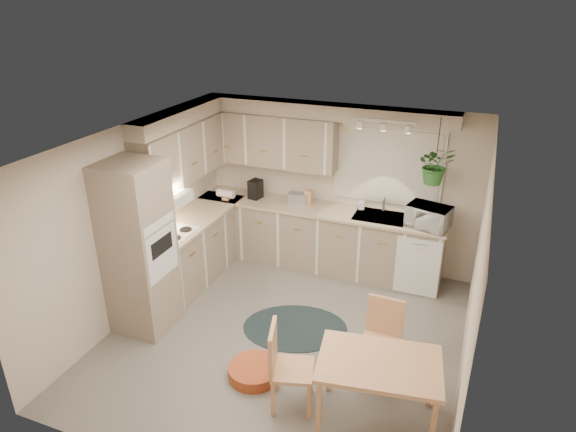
# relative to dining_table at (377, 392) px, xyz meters

# --- Properties ---
(floor) EXTENTS (4.20, 4.20, 0.00)m
(floor) POSITION_rel_dining_table_xyz_m (-1.29, 0.89, -0.35)
(floor) COLOR slate
(floor) RESTS_ON ground
(ceiling) EXTENTS (4.20, 4.20, 0.00)m
(ceiling) POSITION_rel_dining_table_xyz_m (-1.29, 0.89, 2.05)
(ceiling) COLOR white
(ceiling) RESTS_ON wall_back
(wall_back) EXTENTS (4.00, 0.04, 2.40)m
(wall_back) POSITION_rel_dining_table_xyz_m (-1.29, 2.99, 0.85)
(wall_back) COLOR #C2B3A0
(wall_back) RESTS_ON floor
(wall_front) EXTENTS (4.00, 0.04, 2.40)m
(wall_front) POSITION_rel_dining_table_xyz_m (-1.29, -1.21, 0.85)
(wall_front) COLOR #C2B3A0
(wall_front) RESTS_ON floor
(wall_left) EXTENTS (0.04, 4.20, 2.40)m
(wall_left) POSITION_rel_dining_table_xyz_m (-3.29, 0.89, 0.85)
(wall_left) COLOR #C2B3A0
(wall_left) RESTS_ON floor
(wall_right) EXTENTS (0.04, 4.20, 2.40)m
(wall_right) POSITION_rel_dining_table_xyz_m (0.71, 0.89, 0.85)
(wall_right) COLOR #C2B3A0
(wall_right) RESTS_ON floor
(base_cab_left) EXTENTS (0.60, 1.85, 0.90)m
(base_cab_left) POSITION_rel_dining_table_xyz_m (-2.99, 1.77, 0.10)
(base_cab_left) COLOR gray
(base_cab_left) RESTS_ON floor
(base_cab_back) EXTENTS (3.60, 0.60, 0.90)m
(base_cab_back) POSITION_rel_dining_table_xyz_m (-1.49, 2.69, 0.10)
(base_cab_back) COLOR gray
(base_cab_back) RESTS_ON floor
(counter_left) EXTENTS (0.64, 1.89, 0.04)m
(counter_left) POSITION_rel_dining_table_xyz_m (-2.98, 1.77, 0.57)
(counter_left) COLOR tan
(counter_left) RESTS_ON base_cab_left
(counter_back) EXTENTS (3.64, 0.64, 0.04)m
(counter_back) POSITION_rel_dining_table_xyz_m (-1.49, 2.68, 0.57)
(counter_back) COLOR tan
(counter_back) RESTS_ON base_cab_back
(oven_stack) EXTENTS (0.65, 0.65, 2.10)m
(oven_stack) POSITION_rel_dining_table_xyz_m (-2.97, 0.52, 0.70)
(oven_stack) COLOR gray
(oven_stack) RESTS_ON floor
(wall_oven_face) EXTENTS (0.02, 0.56, 0.58)m
(wall_oven_face) POSITION_rel_dining_table_xyz_m (-2.65, 0.52, 0.70)
(wall_oven_face) COLOR silver
(wall_oven_face) RESTS_ON oven_stack
(upper_cab_left) EXTENTS (0.35, 2.00, 0.75)m
(upper_cab_left) POSITION_rel_dining_table_xyz_m (-3.12, 1.89, 1.47)
(upper_cab_left) COLOR gray
(upper_cab_left) RESTS_ON wall_left
(upper_cab_back) EXTENTS (2.00, 0.35, 0.75)m
(upper_cab_back) POSITION_rel_dining_table_xyz_m (-2.29, 2.82, 1.47)
(upper_cab_back) COLOR gray
(upper_cab_back) RESTS_ON wall_back
(soffit_left) EXTENTS (0.30, 2.00, 0.20)m
(soffit_left) POSITION_rel_dining_table_xyz_m (-3.14, 1.89, 1.95)
(soffit_left) COLOR #C2B3A0
(soffit_left) RESTS_ON wall_left
(soffit_back) EXTENTS (3.60, 0.30, 0.20)m
(soffit_back) POSITION_rel_dining_table_xyz_m (-1.49, 2.84, 1.95)
(soffit_back) COLOR #C2B3A0
(soffit_back) RESTS_ON wall_back
(cooktop) EXTENTS (0.52, 0.58, 0.02)m
(cooktop) POSITION_rel_dining_table_xyz_m (-2.97, 1.19, 0.59)
(cooktop) COLOR silver
(cooktop) RESTS_ON counter_left
(range_hood) EXTENTS (0.40, 0.60, 0.14)m
(range_hood) POSITION_rel_dining_table_xyz_m (-2.99, 1.19, 1.05)
(range_hood) COLOR silver
(range_hood) RESTS_ON upper_cab_left
(window_blinds) EXTENTS (1.40, 0.02, 1.00)m
(window_blinds) POSITION_rel_dining_table_xyz_m (-0.59, 2.96, 1.25)
(window_blinds) COLOR beige
(window_blinds) RESTS_ON wall_back
(window_frame) EXTENTS (1.50, 0.02, 1.10)m
(window_frame) POSITION_rel_dining_table_xyz_m (-0.59, 2.97, 1.25)
(window_frame) COLOR beige
(window_frame) RESTS_ON wall_back
(sink) EXTENTS (0.70, 0.48, 0.10)m
(sink) POSITION_rel_dining_table_xyz_m (-0.59, 2.69, 0.55)
(sink) COLOR #999BA0
(sink) RESTS_ON counter_back
(dishwasher_front) EXTENTS (0.58, 0.02, 0.83)m
(dishwasher_front) POSITION_rel_dining_table_xyz_m (0.01, 2.38, 0.07)
(dishwasher_front) COLOR silver
(dishwasher_front) RESTS_ON base_cab_back
(track_light_bar) EXTENTS (0.80, 0.04, 0.04)m
(track_light_bar) POSITION_rel_dining_table_xyz_m (-0.59, 2.44, 1.98)
(track_light_bar) COLOR silver
(track_light_bar) RESTS_ON ceiling
(wall_clock) EXTENTS (0.30, 0.03, 0.30)m
(wall_clock) POSITION_rel_dining_table_xyz_m (-1.14, 2.96, 1.83)
(wall_clock) COLOR #E9CB52
(wall_clock) RESTS_ON wall_back
(dining_table) EXTENTS (1.22, 0.91, 0.70)m
(dining_table) POSITION_rel_dining_table_xyz_m (0.00, 0.00, 0.00)
(dining_table) COLOR tan
(dining_table) RESTS_ON floor
(chair_left) EXTENTS (0.52, 0.52, 0.91)m
(chair_left) POSITION_rel_dining_table_xyz_m (-0.82, -0.08, 0.10)
(chair_left) COLOR tan
(chair_left) RESTS_ON floor
(chair_back) EXTENTS (0.42, 0.42, 0.88)m
(chair_back) POSITION_rel_dining_table_xyz_m (-0.12, 0.62, 0.09)
(chair_back) COLOR tan
(chair_back) RESTS_ON floor
(braided_rug) EXTENTS (1.52, 1.31, 0.01)m
(braided_rug) POSITION_rel_dining_table_xyz_m (-1.23, 1.10, -0.35)
(braided_rug) COLOR black
(braided_rug) RESTS_ON floor
(pet_bed) EXTENTS (0.65, 0.65, 0.13)m
(pet_bed) POSITION_rel_dining_table_xyz_m (-1.34, 0.14, -0.29)
(pet_bed) COLOR #B23F23
(pet_bed) RESTS_ON floor
(microwave) EXTENTS (0.60, 0.42, 0.36)m
(microwave) POSITION_rel_dining_table_xyz_m (0.06, 2.59, 0.77)
(microwave) COLOR silver
(microwave) RESTS_ON counter_back
(soap_bottle) EXTENTS (0.11, 0.19, 0.08)m
(soap_bottle) POSITION_rel_dining_table_xyz_m (-0.89, 2.84, 0.63)
(soap_bottle) COLOR silver
(soap_bottle) RESTS_ON counter_back
(hanging_plant) EXTENTS (0.59, 0.62, 0.39)m
(hanging_plant) POSITION_rel_dining_table_xyz_m (0.07, 2.59, 1.39)
(hanging_plant) COLOR #295F26
(hanging_plant) RESTS_ON ceiling
(coffee_maker) EXTENTS (0.19, 0.22, 0.28)m
(coffee_maker) POSITION_rel_dining_table_xyz_m (-2.47, 2.69, 0.73)
(coffee_maker) COLOR black
(coffee_maker) RESTS_ON counter_back
(toaster) EXTENTS (0.29, 0.20, 0.16)m
(toaster) POSITION_rel_dining_table_xyz_m (-1.81, 2.71, 0.67)
(toaster) COLOR #999BA0
(toaster) RESTS_ON counter_back
(knife_block) EXTENTS (0.11, 0.11, 0.22)m
(knife_block) POSITION_rel_dining_table_xyz_m (-1.66, 2.74, 0.70)
(knife_block) COLOR tan
(knife_block) RESTS_ON counter_back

